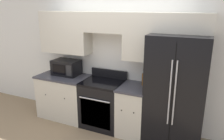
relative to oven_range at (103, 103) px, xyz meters
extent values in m
plane|color=#937A5B|center=(0.19, -0.31, -0.45)|extent=(12.00, 12.00, 0.00)
cube|color=white|center=(0.19, 0.35, 0.85)|extent=(8.00, 0.06, 2.60)
cube|color=beige|center=(-0.88, 0.15, 1.29)|extent=(1.01, 0.33, 0.80)
cube|color=beige|center=(0.00, 0.15, 1.51)|extent=(0.75, 0.33, 0.36)
cube|color=beige|center=(1.07, 0.15, 1.29)|extent=(1.39, 0.33, 0.80)
cube|color=beige|center=(-0.88, 0.00, -0.02)|extent=(1.01, 0.62, 0.85)
cube|color=#383842|center=(-0.88, 0.00, 0.42)|extent=(1.03, 0.64, 0.03)
sphere|color=black|center=(-1.11, -0.31, 0.10)|extent=(0.03, 0.03, 0.03)
sphere|color=black|center=(-0.65, -0.31, 0.10)|extent=(0.03, 0.03, 0.03)
cube|color=beige|center=(0.61, 0.00, -0.02)|extent=(0.48, 0.62, 0.85)
cube|color=#383842|center=(0.61, 0.00, 0.42)|extent=(0.50, 0.64, 0.03)
sphere|color=black|center=(0.51, -0.31, 0.10)|extent=(0.03, 0.03, 0.03)
sphere|color=black|center=(0.72, -0.31, 0.10)|extent=(0.03, 0.03, 0.03)
cube|color=black|center=(0.00, 0.00, -0.03)|extent=(0.75, 0.62, 0.85)
cube|color=black|center=(0.00, -0.30, -0.07)|extent=(0.60, 0.01, 0.54)
cube|color=black|center=(0.00, 0.00, 0.42)|extent=(0.75, 0.62, 0.04)
cube|color=black|center=(0.00, 0.28, 0.52)|extent=(0.75, 0.04, 0.16)
cylinder|color=silver|center=(0.00, -0.33, 0.21)|extent=(0.60, 0.02, 0.02)
cube|color=black|center=(1.31, 0.04, 0.46)|extent=(0.91, 0.69, 1.83)
cube|color=black|center=(1.31, -0.31, 0.46)|extent=(0.01, 0.01, 1.68)
cylinder|color=#B7B7BC|center=(1.28, -0.33, 0.56)|extent=(0.02, 0.02, 1.00)
cylinder|color=#B7B7BC|center=(1.35, -0.33, 0.56)|extent=(0.02, 0.02, 1.00)
cube|color=black|center=(-0.87, 0.09, 0.59)|extent=(0.53, 0.36, 0.30)
cube|color=black|center=(-0.91, -0.09, 0.59)|extent=(0.29, 0.01, 0.20)
cube|color=#262628|center=(-0.68, -0.09, 0.59)|extent=(0.12, 0.01, 0.21)
cylinder|color=brown|center=(0.74, 0.14, 0.54)|extent=(0.07, 0.07, 0.21)
cylinder|color=brown|center=(0.74, 0.14, 0.68)|extent=(0.03, 0.03, 0.06)
cylinder|color=black|center=(0.74, 0.14, 0.72)|extent=(0.03, 0.03, 0.02)
camera|label=1|loc=(1.74, -3.38, 1.79)|focal=35.00mm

